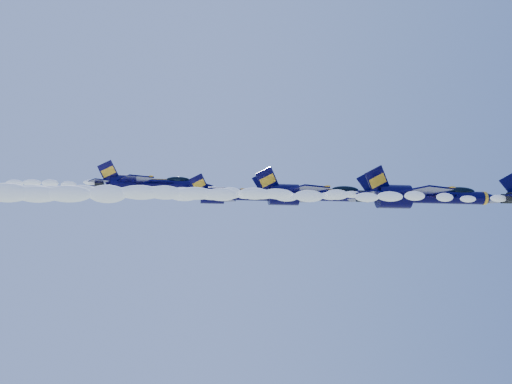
{
  "coord_description": "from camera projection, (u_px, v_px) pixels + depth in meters",
  "views": [
    {
      "loc": [
        -19.12,
        -72.07,
        141.25
      ],
      "look_at": [
        -7.51,
        5.22,
        153.82
      ],
      "focal_mm": 45.0,
      "sensor_mm": 36.0,
      "label": 1
    }
  ],
  "objects": [
    {
      "name": "jet_third",
      "position": [
        310.0,
        194.0,
        81.03
      ],
      "size": [
        17.49,
        14.35,
        6.5
      ],
      "color": "black"
    },
    {
      "name": "smoke_trail_jet_lead",
      "position": [
        233.0,
        195.0,
        59.19
      ],
      "size": [
        54.07,
        1.92,
        1.73
      ],
      "primitive_type": "ellipsoid",
      "color": "white"
    },
    {
      "name": "smoke_trail_jet_second",
      "position": [
        116.0,
        193.0,
        68.71
      ],
      "size": [
        54.07,
        2.26,
        2.03
      ],
      "primitive_type": "ellipsoid",
      "color": "white"
    },
    {
      "name": "jet_fourth",
      "position": [
        234.0,
        195.0,
        87.81
      ],
      "size": [
        14.93,
        12.25,
        5.55
      ],
      "color": "black"
    },
    {
      "name": "smoke_trail_jet_third",
      "position": [
        26.0,
        192.0,
        75.9
      ],
      "size": [
        54.07,
        2.23,
        2.01
      ],
      "primitive_type": "ellipsoid",
      "color": "white"
    },
    {
      "name": "jet_fifth",
      "position": [
        148.0,
        184.0,
        94.67
      ],
      "size": [
        17.38,
        14.26,
        6.46
      ],
      "color": "black"
    },
    {
      "name": "jet_second",
      "position": [
        423.0,
        196.0,
        73.86
      ],
      "size": [
        17.73,
        14.55,
        6.59
      ],
      "color": "black"
    }
  ]
}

